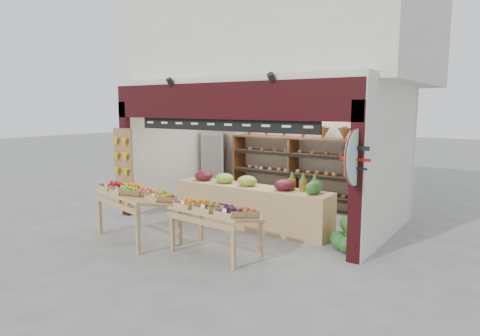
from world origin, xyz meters
The scene contains 11 objects.
ground centered at (0.00, 0.00, 0.00)m, with size 60.00×60.00×0.00m, color slate.
shop_structure centered at (0.00, 1.61, 3.92)m, with size 6.36×5.12×5.40m.
banana_board centered at (-2.73, -1.17, 1.12)m, with size 0.60×0.15×1.80m.
gift_sign centered at (2.75, -1.15, 1.75)m, with size 0.04×0.93×0.92m.
back_shelving centered at (0.07, 1.91, 1.28)m, with size 3.37×0.55×2.05m.
refrigerator centered at (-2.23, 1.84, 0.94)m, with size 0.73×0.73×1.87m, color silver.
cardboard_stack centered at (-1.80, 0.13, 0.22)m, with size 1.04×0.74×0.59m.
mid_counter centered at (0.21, -0.27, 0.48)m, with size 3.54×0.71×1.10m.
display_table_left centered at (-1.23, -2.13, 0.85)m, with size 1.91×1.36×1.09m.
display_table_right centered at (0.63, -2.02, 0.76)m, with size 1.56×0.94×0.97m.
watermelon_pile centered at (2.45, -0.46, 0.21)m, with size 0.72×0.74×0.56m.
Camera 1 is at (5.03, -7.68, 2.54)m, focal length 32.00 mm.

